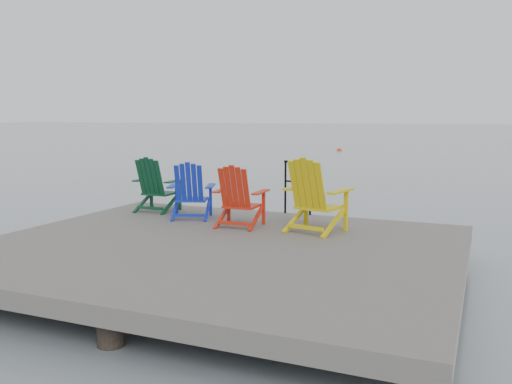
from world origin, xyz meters
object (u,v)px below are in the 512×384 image
at_px(chair_green, 156,185).
at_px(buoy_b, 339,151).
at_px(chair_red, 239,196).
at_px(chair_yellow, 314,195).
at_px(chair_blue, 191,191).
at_px(handrail, 298,182).

xyz_separation_m(chair_green, buoy_b, (-3.59, 26.67, -0.97)).
xyz_separation_m(chair_red, chair_yellow, (1.13, 0.09, 0.07)).
relative_size(chair_blue, chair_red, 0.99).
xyz_separation_m(handrail, chair_yellow, (0.68, -1.28, -0.02)).
xyz_separation_m(chair_red, buoy_b, (-5.47, 27.32, -0.96)).
bearing_deg(buoy_b, chair_blue, -80.58).
bearing_deg(handrail, chair_red, -108.35).
bearing_deg(buoy_b, handrail, -77.14).
height_order(chair_blue, chair_yellow, chair_yellow).
relative_size(handrail, chair_blue, 1.00).
relative_size(chair_blue, chair_yellow, 0.86).
xyz_separation_m(chair_blue, chair_red, (0.99, -0.30, 0.01)).
height_order(chair_red, chair_yellow, chair_yellow).
height_order(chair_blue, chair_red, chair_red).
distance_m(chair_yellow, buoy_b, 28.04).
xyz_separation_m(handrail, chair_red, (-0.45, -1.37, -0.08)).
distance_m(chair_red, buoy_b, 27.88).
xyz_separation_m(handrail, buoy_b, (-5.92, 25.95, -1.04)).
bearing_deg(buoy_b, chair_green, -82.33).
distance_m(handrail, chair_yellow, 1.45).
relative_size(chair_red, chair_yellow, 0.87).
bearing_deg(chair_green, chair_yellow, -12.16).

